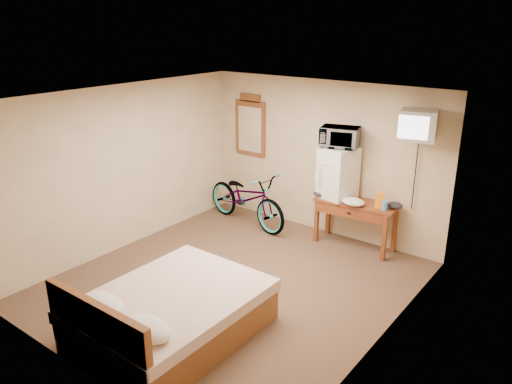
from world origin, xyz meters
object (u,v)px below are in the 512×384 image
blue_cup (385,206)px  bed (167,315)px  microwave (340,137)px  bicycle (247,198)px  wall_mirror (250,126)px  crt_television (419,125)px  mini_fridge (338,172)px  desk (355,210)px

blue_cup → bed: (-1.06, -3.33, -0.52)m
bed → blue_cup: bearing=72.4°
microwave → bicycle: 2.01m
microwave → wall_mirror: (-1.89, 0.24, -0.11)m
crt_television → mini_fridge: bearing=179.5°
microwave → crt_television: (1.17, -0.01, 0.33)m
blue_cup → crt_television: 1.27m
microwave → mini_fridge: bearing=-139.3°
mini_fridge → bicycle: (-1.56, -0.29, -0.67)m
mini_fridge → bed: 3.52m
mini_fridge → blue_cup: bearing=-5.4°
blue_cup → bicycle: bearing=-174.9°
crt_television → bicycle: bearing=-174.1°
crt_television → bed: 4.06m
crt_television → blue_cup: bearing=-168.7°
bicycle → desk: bearing=-72.2°
crt_television → bed: (-1.40, -3.40, -1.74)m
wall_mirror → desk: bearing=-6.9°
bed → bicycle: bearing=113.2°
mini_fridge → bed: mini_fridge is taller
desk → mini_fridge: size_ratio=1.59×
mini_fridge → bed: (-0.23, -3.41, -0.86)m
microwave → desk: bearing=-20.5°
bicycle → crt_television: bearing=-74.2°
microwave → crt_television: 1.22m
mini_fridge → bicycle: size_ratio=0.44×
crt_television → bicycle: crt_television is taller
wall_mirror → bicycle: size_ratio=0.59×
desk → bed: bed is taller
blue_cup → crt_television: size_ratio=0.22×
mini_fridge → microwave: microwave is taller
crt_television → bicycle: size_ratio=0.34×
mini_fridge → wall_mirror: size_ratio=0.74×
mini_fridge → blue_cup: (0.83, -0.08, -0.33)m
mini_fridge → microwave: bearing=56.3°
blue_cup → bicycle: size_ratio=0.08×
desk → wall_mirror: bearing=173.1°
blue_cup → crt_television: (0.34, 0.07, 1.22)m
crt_television → bicycle: 3.16m
bicycle → bed: bicycle is taller
desk → wall_mirror: (-2.22, 0.27, 0.98)m
desk → mini_fridge: bearing=175.0°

